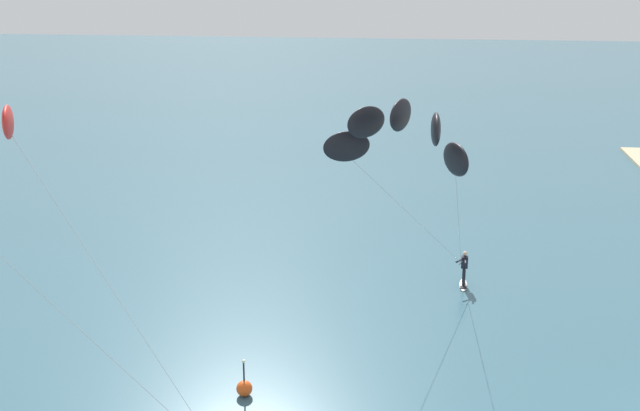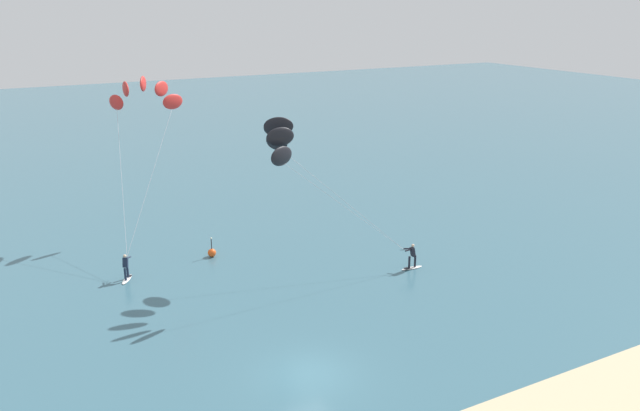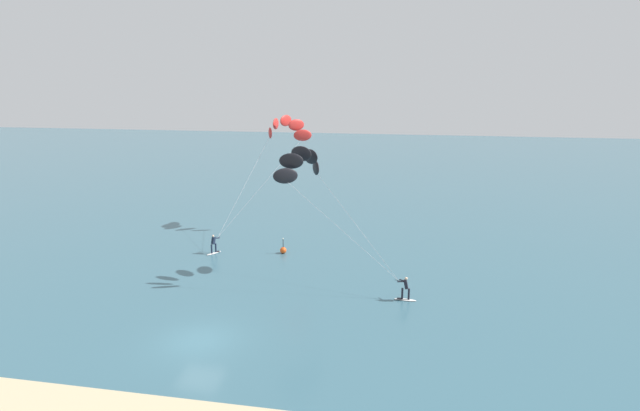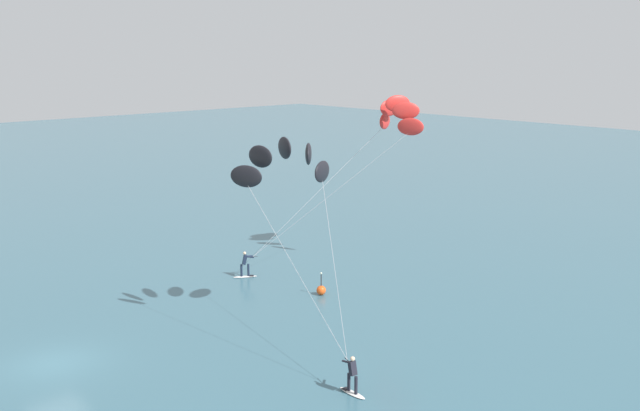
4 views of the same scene
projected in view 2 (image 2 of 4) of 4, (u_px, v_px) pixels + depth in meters
ground_plane at (308, 375)px, 29.47m from camera, size 240.00×240.00×0.00m
kitesurfer_nearshore at (285, 143)px, 37.76m from camera, size 10.18×5.94×9.98m
kitesurfer_mid_water at (143, 99)px, 46.15m from camera, size 7.43×11.93×11.29m
marker_buoy at (212, 252)px, 43.14m from camera, size 0.56×0.56×1.38m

